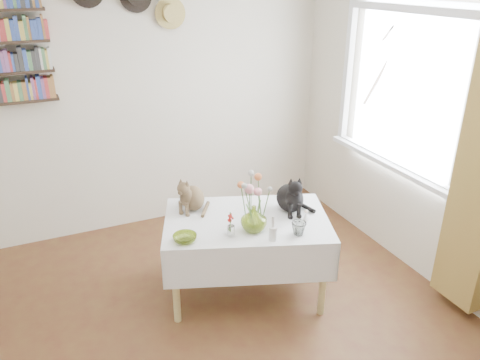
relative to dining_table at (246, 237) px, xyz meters
name	(u,v)px	position (x,y,z in m)	size (l,w,h in m)	color
room	(215,203)	(-0.53, -0.73, 0.75)	(4.08, 4.58, 2.58)	brown
window	(401,103)	(1.43, 0.07, 0.89)	(0.12, 1.52, 1.32)	white
dining_table	(246,237)	(0.00, 0.00, 0.00)	(1.44, 1.17, 0.67)	white
tabby_cat	(192,192)	(-0.32, 0.33, 0.31)	(0.20, 0.25, 0.29)	brown
black_cat	(290,191)	(0.37, 0.00, 0.33)	(0.22, 0.28, 0.33)	black
flower_vase	(254,219)	(-0.03, -0.18, 0.26)	(0.19, 0.19, 0.20)	#B9D14E
green_bowl	(185,238)	(-0.53, -0.12, 0.19)	(0.17, 0.17, 0.05)	#B9D14E
drinking_glass	(299,228)	(0.24, -0.36, 0.21)	(0.11, 0.11, 0.10)	white
candlestick	(273,232)	(0.04, -0.35, 0.23)	(0.05, 0.05, 0.19)	white
berry_jar	(231,225)	(-0.21, -0.18, 0.26)	(0.05, 0.05, 0.21)	white
porcelain_figurine	(306,216)	(0.40, -0.20, 0.20)	(0.05, 0.05, 0.09)	white
flower_bouquet	(254,188)	(-0.03, -0.17, 0.50)	(0.17, 0.13, 0.39)	#4C7233
wall_hats	(133,0)	(-0.41, 1.46, 1.66)	(0.98, 0.09, 0.48)	black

